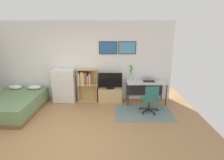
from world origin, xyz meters
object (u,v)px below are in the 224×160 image
object	(u,v)px
television	(111,81)
computer_mouse	(157,82)
tv_stand	(111,95)
office_chair	(151,99)
laptop	(149,79)
bamboo_vase	(131,73)
bed	(14,104)
wine_glass	(135,78)
dresser	(65,86)
bookshelf	(86,82)
desk	(146,85)

from	to	relation	value
television	computer_mouse	world-z (taller)	television
tv_stand	computer_mouse	distance (m)	1.64
office_chair	laptop	size ratio (longest dim) A/B	1.93
tv_stand	office_chair	size ratio (longest dim) A/B	0.94
television	bamboo_vase	world-z (taller)	bamboo_vase
bed	wine_glass	xyz separation A→B (m)	(3.73, 0.63, 0.63)
television	bamboo_vase	xyz separation A→B (m)	(0.70, 0.14, 0.22)
dresser	bamboo_vase	size ratio (longest dim) A/B	2.24
bed	bookshelf	distance (m)	2.31
laptop	bamboo_vase	bearing A→B (deg)	168.30
laptop	wine_glass	size ratio (longest dim) A/B	2.48
television	wine_glass	size ratio (longest dim) A/B	4.49
tv_stand	laptop	xyz separation A→B (m)	(1.29, -0.03, 0.57)
television	laptop	world-z (taller)	television
desk	bamboo_vase	xyz separation A→B (m)	(-0.50, 0.14, 0.36)
desk	bamboo_vase	distance (m)	0.63
laptop	wine_glass	bearing A→B (deg)	-159.35
bed	tv_stand	bearing A→B (deg)	17.76
tv_stand	wine_glass	distance (m)	1.05
dresser	wine_glass	distance (m)	2.41
dresser	desk	size ratio (longest dim) A/B	0.88
desk	computer_mouse	bearing A→B (deg)	-18.87
television	wine_glass	xyz separation A→B (m)	(0.81, -0.17, 0.13)
bookshelf	tv_stand	world-z (taller)	bookshelf
bed	computer_mouse	world-z (taller)	computer_mouse
laptop	bamboo_vase	distance (m)	0.63
bed	bookshelf	bearing A→B (deg)	24.61
bed	dresser	world-z (taller)	dresser
television	bookshelf	bearing A→B (deg)	175.17
television	bamboo_vase	bearing A→B (deg)	11.17
bed	bamboo_vase	xyz separation A→B (m)	(3.62, 0.94, 0.72)
television	desk	world-z (taller)	television
dresser	desk	xyz separation A→B (m)	(2.77, -0.01, 0.04)
dresser	bamboo_vase	bearing A→B (deg)	3.31
dresser	tv_stand	xyz separation A→B (m)	(1.57, 0.02, -0.34)
tv_stand	office_chair	xyz separation A→B (m)	(1.20, -0.91, 0.22)
tv_stand	television	world-z (taller)	television
office_chair	dresser	bearing A→B (deg)	154.89
wine_glass	television	bearing A→B (deg)	168.30
dresser	wine_glass	bearing A→B (deg)	-4.22
dresser	bookshelf	bearing A→B (deg)	4.83
bookshelf	desk	world-z (taller)	bookshelf
bed	office_chair	world-z (taller)	office_chair
bookshelf	computer_mouse	bearing A→B (deg)	-4.66
bed	laptop	xyz separation A→B (m)	(4.21, 0.79, 0.56)
television	desk	bearing A→B (deg)	-0.29
laptop	bamboo_vase	size ratio (longest dim) A/B	0.87
desk	computer_mouse	size ratio (longest dim) A/B	12.43
tv_stand	television	xyz separation A→B (m)	(0.00, -0.02, 0.51)
bamboo_vase	computer_mouse	bearing A→B (deg)	-17.31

